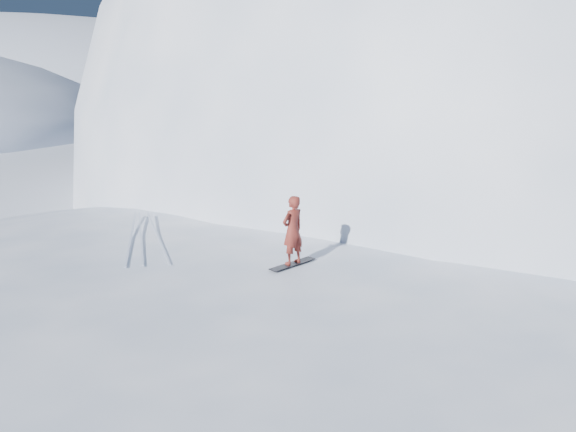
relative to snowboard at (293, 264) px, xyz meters
name	(u,v)px	position (x,y,z in m)	size (l,w,h in m)	color
ground	(181,384)	(-3.01, -1.67, -2.41)	(400.00, 400.00, 0.00)	white
near_ridge	(220,328)	(-2.01, 1.33, -2.41)	(36.00, 28.00, 4.80)	white
summit_peak	(503,174)	(18.99, 24.33, -2.41)	(60.00, 56.00, 56.00)	white
peak_shoulder	(366,197)	(6.99, 18.33, -2.41)	(28.00, 24.00, 18.00)	white
far_ridge_c	(14,107)	(-43.01, 108.33, -2.41)	(140.00, 90.00, 36.00)	white
wind_bumps	(165,345)	(-3.57, 0.45, -2.41)	(16.00, 14.40, 1.00)	white
snowboard	(293,264)	(0.00, 0.00, 0.00)	(1.51, 0.28, 0.03)	black
snowboarder	(293,230)	(0.00, 0.00, 0.95)	(0.69, 0.45, 1.88)	maroon
board_tracks	(143,235)	(-4.37, 3.31, 0.01)	(1.76, 5.98, 0.04)	silver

